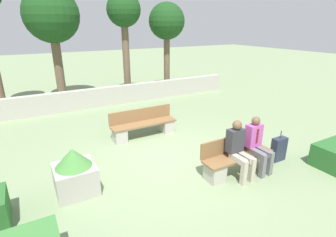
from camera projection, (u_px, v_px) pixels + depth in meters
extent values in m
plane|color=gray|center=(166.00, 159.00, 6.84)|extent=(60.00, 60.00, 0.00)
cube|color=#ADA89E|center=(104.00, 97.00, 11.16)|extent=(12.32, 0.30, 0.80)
cube|color=brown|center=(239.00, 156.00, 6.08)|extent=(1.83, 0.44, 0.05)
cube|color=brown|center=(232.00, 144.00, 6.20)|extent=(1.83, 0.04, 0.40)
cube|color=#ADA89E|center=(215.00, 172.00, 5.84)|extent=(0.36, 0.40, 0.40)
cube|color=#ADA89E|center=(258.00, 158.00, 6.47)|extent=(0.36, 0.40, 0.40)
cube|color=brown|center=(144.00, 124.00, 8.06)|extent=(2.06, 0.44, 0.05)
cube|color=brown|center=(141.00, 115.00, 8.18)|extent=(2.06, 0.04, 0.40)
cube|color=#ADA89E|center=(120.00, 136.00, 7.76)|extent=(0.36, 0.40, 0.40)
cube|color=#ADA89E|center=(167.00, 126.00, 8.51)|extent=(0.36, 0.40, 0.40)
cube|color=slate|center=(257.00, 153.00, 6.04)|extent=(0.14, 0.46, 0.13)
cube|color=slate|center=(263.00, 151.00, 6.13)|extent=(0.14, 0.46, 0.13)
cube|color=slate|center=(263.00, 166.00, 5.92)|extent=(0.11, 0.11, 0.58)
cube|color=slate|center=(270.00, 164.00, 6.03)|extent=(0.11, 0.11, 0.58)
cube|color=#B74C9E|center=(254.00, 135.00, 6.17)|extent=(0.38, 0.22, 0.54)
sphere|color=brown|center=(256.00, 121.00, 6.02)|extent=(0.20, 0.20, 0.20)
cube|color=maroon|center=(257.00, 136.00, 6.06)|extent=(0.06, 0.01, 0.35)
cube|color=#B2A893|center=(238.00, 159.00, 5.77)|extent=(0.14, 0.46, 0.13)
cube|color=#B2A893|center=(245.00, 157.00, 5.86)|extent=(0.14, 0.46, 0.13)
cube|color=#B2A893|center=(244.00, 173.00, 5.65)|extent=(0.11, 0.11, 0.58)
cube|color=#B2A893|center=(252.00, 170.00, 5.76)|extent=(0.11, 0.11, 0.58)
cube|color=#333338|center=(235.00, 140.00, 5.90)|extent=(0.38, 0.22, 0.54)
sphere|color=brown|center=(237.00, 125.00, 5.75)|extent=(0.21, 0.21, 0.21)
cube|color=#ADA89E|center=(76.00, 179.00, 5.40)|extent=(0.81, 0.81, 0.60)
cone|color=#47843D|center=(73.00, 158.00, 5.24)|extent=(0.73, 0.73, 0.39)
cube|color=#282D42|center=(279.00, 149.00, 6.68)|extent=(0.40, 0.19, 0.62)
cylinder|color=#333338|center=(281.00, 134.00, 6.54)|extent=(0.02, 0.02, 0.20)
cylinder|color=brown|center=(59.00, 67.00, 11.56)|extent=(0.38, 0.38, 3.05)
sphere|color=#194219|center=(51.00, 15.00, 10.83)|extent=(2.28, 2.28, 2.28)
cylinder|color=brown|center=(126.00, 59.00, 12.32)|extent=(0.32, 0.32, 3.50)
sphere|color=#194219|center=(124.00, 10.00, 11.58)|extent=(1.51, 1.51, 1.51)
cylinder|color=brown|center=(167.00, 62.00, 13.37)|extent=(0.31, 0.31, 2.97)
sphere|color=#194219|center=(167.00, 21.00, 12.70)|extent=(1.75, 1.75, 1.75)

